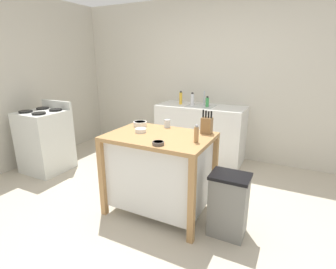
# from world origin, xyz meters

# --- Properties ---
(ground_plane) EXTENTS (6.32, 6.32, 0.00)m
(ground_plane) POSITION_xyz_m (0.00, 0.00, 0.00)
(ground_plane) COLOR #BCB29E
(ground_plane) RESTS_ON ground
(wall_back) EXTENTS (5.32, 0.10, 2.60)m
(wall_back) POSITION_xyz_m (0.00, 2.14, 1.30)
(wall_back) COLOR beige
(wall_back) RESTS_ON ground
(wall_left) EXTENTS (0.10, 2.74, 2.60)m
(wall_left) POSITION_xyz_m (-2.66, 0.77, 1.30)
(wall_left) COLOR beige
(wall_left) RESTS_ON ground
(kitchen_island) EXTENTS (1.08, 0.75, 0.89)m
(kitchen_island) POSITION_xyz_m (-0.05, 0.11, 0.50)
(kitchen_island) COLOR #AD7F4C
(kitchen_island) RESTS_ON ground
(knife_block) EXTENTS (0.11, 0.09, 0.25)m
(knife_block) POSITION_xyz_m (0.37, 0.39, 0.98)
(knife_block) COLOR olive
(knife_block) RESTS_ON kitchen_island
(bowl_ceramic_small) EXTENTS (0.12, 0.12, 0.04)m
(bowl_ceramic_small) POSITION_xyz_m (-0.28, 0.11, 0.91)
(bowl_ceramic_small) COLOR silver
(bowl_ceramic_small) RESTS_ON kitchen_island
(bowl_stoneware_deep) EXTENTS (0.11, 0.11, 0.03)m
(bowl_stoneware_deep) POSITION_xyz_m (0.09, -0.17, 0.91)
(bowl_stoneware_deep) COLOR #564C47
(bowl_stoneware_deep) RESTS_ON kitchen_island
(bowl_ceramic_wide) EXTENTS (0.16, 0.16, 0.06)m
(bowl_ceramic_wide) POSITION_xyz_m (-0.42, 0.32, 0.92)
(bowl_ceramic_wide) COLOR silver
(bowl_ceramic_wide) RESTS_ON kitchen_island
(drinking_cup) EXTENTS (0.07, 0.07, 0.09)m
(drinking_cup) POSITION_xyz_m (-0.12, 0.42, 0.94)
(drinking_cup) COLOR silver
(drinking_cup) RESTS_ON kitchen_island
(pepper_grinder) EXTENTS (0.04, 0.04, 0.18)m
(pepper_grinder) POSITION_xyz_m (0.38, 0.06, 0.97)
(pepper_grinder) COLOR #AD7F4C
(pepper_grinder) RESTS_ON kitchen_island
(trash_bin) EXTENTS (0.36, 0.28, 0.63)m
(trash_bin) POSITION_xyz_m (0.73, 0.04, 0.32)
(trash_bin) COLOR slate
(trash_bin) RESTS_ON ground
(sink_counter) EXTENTS (1.42, 0.60, 0.91)m
(sink_counter) POSITION_xyz_m (-0.19, 1.79, 0.46)
(sink_counter) COLOR silver
(sink_counter) RESTS_ON ground
(sink_faucet) EXTENTS (0.02, 0.02, 0.22)m
(sink_faucet) POSITION_xyz_m (-0.19, 1.93, 1.02)
(sink_faucet) COLOR #B7BCC1
(sink_faucet) RESTS_ON sink_counter
(bottle_spray_cleaner) EXTENTS (0.06, 0.06, 0.21)m
(bottle_spray_cleaner) POSITION_xyz_m (-0.35, 1.79, 1.01)
(bottle_spray_cleaner) COLOR white
(bottle_spray_cleaner) RESTS_ON sink_counter
(bottle_hand_soap) EXTENTS (0.05, 0.05, 0.22)m
(bottle_hand_soap) POSITION_xyz_m (-0.55, 1.77, 1.01)
(bottle_hand_soap) COLOR yellow
(bottle_hand_soap) RESTS_ON sink_counter
(bottle_dish_soap) EXTENTS (0.05, 0.05, 0.17)m
(bottle_dish_soap) POSITION_xyz_m (-0.08, 1.76, 0.99)
(bottle_dish_soap) COLOR green
(bottle_dish_soap) RESTS_ON sink_counter
(stove) EXTENTS (0.60, 0.60, 1.03)m
(stove) POSITION_xyz_m (-2.11, 0.30, 0.46)
(stove) COLOR silver
(stove) RESTS_ON ground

